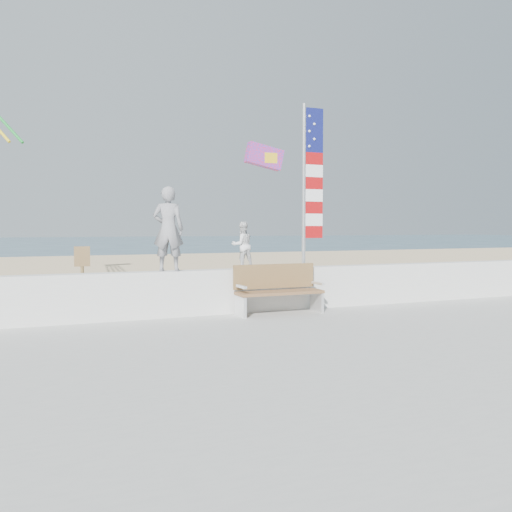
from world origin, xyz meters
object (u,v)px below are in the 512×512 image
Objects in this scene: child at (242,245)px; flag at (309,178)px; bench at (278,289)px; adult at (168,229)px.

flag is at bearing 176.68° from child.
bench is at bearing 139.50° from child.
child is 1.16m from bench.
flag reaches higher than bench.
bench is at bearing -168.73° from adult.
child is at bearing 142.81° from bench.
child is (1.55, 0.00, -0.34)m from adult.
bench is (0.60, -0.45, -0.88)m from child.
flag reaches higher than child.
child is at bearing -156.79° from adult.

